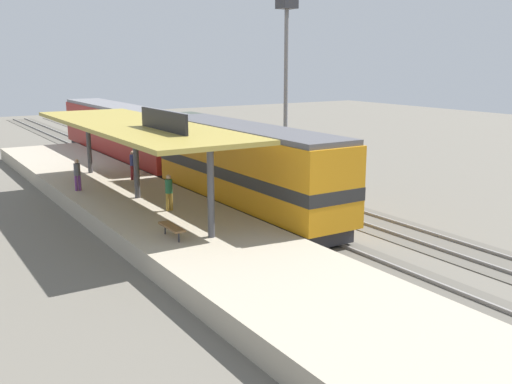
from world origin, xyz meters
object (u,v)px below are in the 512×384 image
Objects in this scene: platform_bench at (172,227)px; person_walking at (169,191)px; passenger_carriage_single at (122,134)px; freight_car at (212,142)px; person_boarding at (77,173)px; locomotive at (245,169)px; person_waiting at (133,164)px; light_mast at (286,50)px.

person_walking reaches higher than platform_bench.
freight_car is at bearing -51.60° from passenger_carriage_single.
person_boarding is at bearing -119.81° from passenger_carriage_single.
locomotive is 8.44× the size of person_waiting.
passenger_carriage_single is 11.70× the size of person_boarding.
passenger_carriage_single is 11.70× the size of person_waiting.
light_mast reaches higher than passenger_carriage_single.
freight_car is (4.60, -5.80, -0.34)m from passenger_carriage_single.
light_mast reaches higher than platform_bench.
freight_car is 12.73m from person_boarding.
freight_car is 9.01m from person_waiting.
freight_car is 15.29m from person_walking.
person_waiting is at bearing -148.87° from freight_car.
locomotive reaches higher than person_waiting.
locomotive is 8.44× the size of person_walking.
person_waiting is at bearing 81.33° from person_walking.
passenger_carriage_single is (0.00, 18.00, -0.10)m from locomotive.
platform_bench is 4.41m from person_walking.
platform_bench is 0.99× the size of person_boarding.
person_walking is at bearing -98.67° from person_waiting.
platform_bench is 19.60m from freight_car.
platform_bench is 12.18m from person_waiting.
locomotive is 1.23× the size of light_mast.
light_mast is (3.20, -4.62, 6.43)m from freight_car.
passenger_carriage_single is (6.00, 22.28, 0.97)m from platform_bench.
light_mast reaches higher than person_boarding.
passenger_carriage_single is 11.70× the size of person_walking.
person_boarding is (-6.69, 6.32, -0.56)m from locomotive.
locomotive reaches higher than person_boarding.
person_waiting is (2.89, 11.82, 0.51)m from platform_bench.
person_boarding is (-0.69, 10.59, 0.51)m from platform_bench.
person_waiting is (-10.91, -0.03, -6.54)m from light_mast.
passenger_carriage_single reaches higher than person_boarding.
person_boarding is at bearing -152.49° from freight_car.
person_walking is 6.98m from person_boarding.
freight_car is at bearing 124.70° from light_mast.
person_boarding is (-6.69, -11.68, -0.46)m from passenger_carriage_single.
freight_car is 8.54m from light_mast.
person_walking is (1.70, 4.04, 0.51)m from platform_bench.
light_mast is 6.84× the size of person_walking.
person_waiting is at bearing -179.82° from light_mast.
light_mast is 15.82m from person_walking.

